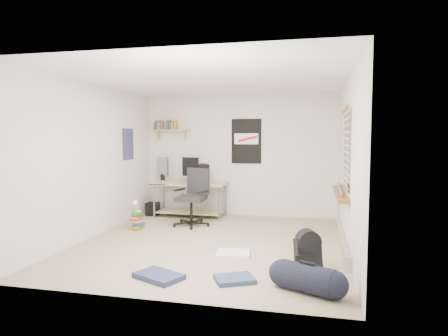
% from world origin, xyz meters
% --- Properties ---
extents(floor, '(4.00, 4.50, 0.01)m').
position_xyz_m(floor, '(0.00, 0.00, -0.01)').
color(floor, gray).
rests_on(floor, ground).
extents(ceiling, '(4.00, 4.50, 0.01)m').
position_xyz_m(ceiling, '(0.00, 0.00, 2.50)').
color(ceiling, white).
rests_on(ceiling, ground).
extents(back_wall, '(4.00, 0.01, 2.50)m').
position_xyz_m(back_wall, '(0.00, 2.25, 1.25)').
color(back_wall, silver).
rests_on(back_wall, ground).
extents(left_wall, '(0.01, 4.50, 2.50)m').
position_xyz_m(left_wall, '(-2.00, 0.00, 1.25)').
color(left_wall, silver).
rests_on(left_wall, ground).
extents(right_wall, '(0.01, 4.50, 2.50)m').
position_xyz_m(right_wall, '(2.00, 0.00, 1.25)').
color(right_wall, silver).
rests_on(right_wall, ground).
extents(desk, '(1.62, 1.20, 0.68)m').
position_xyz_m(desk, '(-0.95, 1.86, 0.36)').
color(desk, tan).
rests_on(desk, floor).
extents(monitor_left, '(0.35, 0.27, 0.40)m').
position_xyz_m(monitor_left, '(-1.59, 2.00, 0.88)').
color(monitor_left, '#AEAEB3').
rests_on(monitor_left, desk).
extents(monitor_right, '(0.40, 0.12, 0.43)m').
position_xyz_m(monitor_right, '(-0.91, 1.77, 0.90)').
color(monitor_right, '#ACACB1').
rests_on(monitor_right, desk).
extents(pc_tower, '(0.34, 0.44, 0.42)m').
position_xyz_m(pc_tower, '(-0.64, 1.76, 0.89)').
color(pc_tower, black).
rests_on(pc_tower, desk).
extents(keyboard, '(0.36, 0.13, 0.02)m').
position_xyz_m(keyboard, '(-1.53, 1.59, 0.69)').
color(keyboard, black).
rests_on(keyboard, desk).
extents(speaker_left, '(0.10, 0.10, 0.17)m').
position_xyz_m(speaker_left, '(-1.59, 1.98, 0.77)').
color(speaker_left, black).
rests_on(speaker_left, desk).
extents(speaker_right, '(0.10, 0.10, 0.17)m').
position_xyz_m(speaker_right, '(-0.72, 1.71, 0.77)').
color(speaker_right, black).
rests_on(speaker_right, desk).
extents(office_chair, '(0.88, 0.88, 1.06)m').
position_xyz_m(office_chair, '(-0.68, 1.06, 0.49)').
color(office_chair, black).
rests_on(office_chair, floor).
extents(wall_shelf, '(0.80, 0.22, 0.24)m').
position_xyz_m(wall_shelf, '(-1.45, 2.14, 1.78)').
color(wall_shelf, tan).
rests_on(wall_shelf, back_wall).
extents(poster_back_wall, '(0.62, 0.03, 0.92)m').
position_xyz_m(poster_back_wall, '(0.15, 2.23, 1.55)').
color(poster_back_wall, black).
rests_on(poster_back_wall, back_wall).
extents(poster_left_wall, '(0.02, 0.42, 0.60)m').
position_xyz_m(poster_left_wall, '(-1.99, 1.20, 1.50)').
color(poster_left_wall, navy).
rests_on(poster_left_wall, left_wall).
extents(window, '(0.10, 1.50, 1.26)m').
position_xyz_m(window, '(1.95, 0.30, 1.45)').
color(window, brown).
rests_on(window, right_wall).
extents(baseboard_heater, '(0.08, 2.50, 0.18)m').
position_xyz_m(baseboard_heater, '(1.96, 0.30, 0.09)').
color(baseboard_heater, '#B7B2A8').
rests_on(baseboard_heater, floor).
extents(backpack, '(0.37, 0.33, 0.40)m').
position_xyz_m(backpack, '(1.47, -1.01, 0.20)').
color(backpack, black).
rests_on(backpack, floor).
extents(duffel_bag, '(0.40, 0.40, 0.60)m').
position_xyz_m(duffel_bag, '(1.47, -1.70, 0.14)').
color(duffel_bag, black).
rests_on(duffel_bag, floor).
extents(tshirt, '(0.52, 0.46, 0.04)m').
position_xyz_m(tshirt, '(0.44, -0.55, 0.02)').
color(tshirt, silver).
rests_on(tshirt, floor).
extents(jeans_a, '(0.64, 0.54, 0.06)m').
position_xyz_m(jeans_a, '(-0.21, -1.66, 0.03)').
color(jeans_a, navy).
rests_on(jeans_a, floor).
extents(jeans_b, '(0.53, 0.48, 0.05)m').
position_xyz_m(jeans_b, '(0.67, -1.55, 0.03)').
color(jeans_b, navy).
rests_on(jeans_b, floor).
extents(book_stack, '(0.46, 0.41, 0.27)m').
position_xyz_m(book_stack, '(-1.51, 0.54, 0.15)').
color(book_stack, brown).
rests_on(book_stack, floor).
extents(desk_lamp, '(0.17, 0.21, 0.18)m').
position_xyz_m(desk_lamp, '(-1.49, 0.52, 0.38)').
color(desk_lamp, white).
rests_on(desk_lamp, book_stack).
extents(subwoofer, '(0.24, 0.24, 0.27)m').
position_xyz_m(subwoofer, '(-1.75, 1.80, 0.14)').
color(subwoofer, black).
rests_on(subwoofer, floor).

